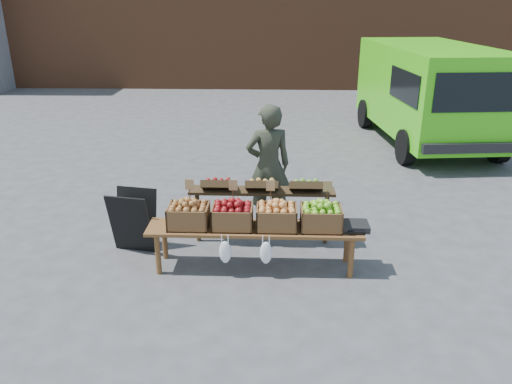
# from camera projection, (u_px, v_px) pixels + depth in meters

# --- Properties ---
(ground) EXTENTS (80.00, 80.00, 0.00)m
(ground) POSITION_uv_depth(u_px,v_px,m) (283.00, 263.00, 6.55)
(ground) COLOR #49494B
(delivery_van) EXTENTS (2.79, 5.22, 2.25)m
(delivery_van) POSITION_uv_depth(u_px,v_px,m) (428.00, 96.00, 11.53)
(delivery_van) COLOR #42D115
(delivery_van) RESTS_ON ground
(vendor) EXTENTS (0.77, 0.60, 1.86)m
(vendor) POSITION_uv_depth(u_px,v_px,m) (268.00, 166.00, 7.38)
(vendor) COLOR #2D3123
(vendor) RESTS_ON ground
(chalkboard_sign) EXTENTS (0.62, 0.41, 0.87)m
(chalkboard_sign) POSITION_uv_depth(u_px,v_px,m) (133.00, 221.00, 6.75)
(chalkboard_sign) COLOR black
(chalkboard_sign) RESTS_ON ground
(back_table) EXTENTS (2.10, 0.44, 1.04)m
(back_table) POSITION_uv_depth(u_px,v_px,m) (262.00, 208.00, 6.94)
(back_table) COLOR #352615
(back_table) RESTS_ON ground
(display_bench) EXTENTS (2.70, 0.56, 0.57)m
(display_bench) POSITION_uv_depth(u_px,v_px,m) (255.00, 247.00, 6.36)
(display_bench) COLOR brown
(display_bench) RESTS_ON ground
(crate_golden_apples) EXTENTS (0.50, 0.40, 0.28)m
(crate_golden_apples) POSITION_uv_depth(u_px,v_px,m) (189.00, 216.00, 6.23)
(crate_golden_apples) COLOR #AF7337
(crate_golden_apples) RESTS_ON display_bench
(crate_russet_pears) EXTENTS (0.50, 0.40, 0.28)m
(crate_russet_pears) POSITION_uv_depth(u_px,v_px,m) (232.00, 217.00, 6.21)
(crate_russet_pears) COLOR maroon
(crate_russet_pears) RESTS_ON display_bench
(crate_red_apples) EXTENTS (0.50, 0.40, 0.28)m
(crate_red_apples) POSITION_uv_depth(u_px,v_px,m) (277.00, 218.00, 6.19)
(crate_red_apples) COLOR #AE8821
(crate_red_apples) RESTS_ON display_bench
(crate_green_apples) EXTENTS (0.50, 0.40, 0.28)m
(crate_green_apples) POSITION_uv_depth(u_px,v_px,m) (321.00, 218.00, 6.17)
(crate_green_apples) COLOR #5C9E19
(crate_green_apples) RESTS_ON display_bench
(weighing_scale) EXTENTS (0.34, 0.30, 0.08)m
(weighing_scale) POSITION_uv_depth(u_px,v_px,m) (355.00, 226.00, 6.20)
(weighing_scale) COLOR black
(weighing_scale) RESTS_ON display_bench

